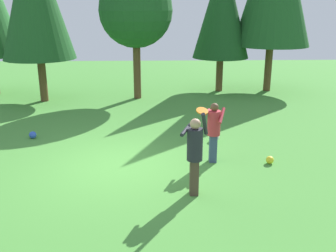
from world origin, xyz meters
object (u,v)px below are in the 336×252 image
(tree_center, at_px, (136,11))
(person_catcher, at_px, (214,128))
(frisbee, at_px, (202,111))
(ball_blue, at_px, (33,135))
(person_thrower, at_px, (195,150))
(ball_white, at_px, (215,137))
(tree_right, at_px, (222,7))
(ball_yellow, at_px, (270,160))

(tree_center, bearing_deg, person_catcher, -72.91)
(frisbee, bearing_deg, ball_blue, 145.25)
(ball_blue, bearing_deg, tree_center, 60.51)
(person_catcher, height_order, ball_blue, person_catcher)
(person_catcher, height_order, frisbee, frisbee)
(person_thrower, height_order, ball_blue, person_thrower)
(frisbee, distance_m, tree_center, 9.22)
(person_thrower, relative_size, ball_white, 6.97)
(person_catcher, bearing_deg, tree_right, -170.17)
(frisbee, distance_m, ball_yellow, 2.81)
(tree_right, xyz_separation_m, tree_center, (-3.91, -1.41, -0.17))
(ball_blue, relative_size, tree_center, 0.04)
(ball_blue, xyz_separation_m, tree_center, (3.07, 5.42, 3.66))
(ball_white, relative_size, tree_right, 0.04)
(ball_blue, xyz_separation_m, ball_white, (5.67, -0.47, 0.03))
(frisbee, distance_m, tree_right, 10.66)
(person_thrower, relative_size, person_catcher, 1.20)
(frisbee, height_order, tree_center, tree_center)
(person_catcher, height_order, ball_yellow, person_catcher)
(ball_white, height_order, tree_right, tree_right)
(person_thrower, relative_size, tree_center, 0.36)
(frisbee, height_order, ball_yellow, frisbee)
(tree_right, bearing_deg, ball_white, -100.11)
(person_thrower, relative_size, frisbee, 5.63)
(ball_blue, bearing_deg, tree_right, 44.44)
(person_catcher, distance_m, ball_yellow, 1.72)
(tree_right, relative_size, tree_center, 1.18)
(ball_white, bearing_deg, ball_yellow, -56.58)
(person_thrower, bearing_deg, person_catcher, 1.13)
(ball_blue, distance_m, ball_yellow, 7.22)
(person_catcher, xyz_separation_m, ball_blue, (-5.37, 2.06, -0.84))
(person_catcher, distance_m, tree_right, 9.53)
(person_catcher, relative_size, ball_yellow, 7.77)
(ball_white, height_order, tree_center, tree_center)
(person_catcher, height_order, tree_right, tree_right)
(person_catcher, xyz_separation_m, frisbee, (-0.48, -1.33, 0.82))
(ball_yellow, bearing_deg, person_thrower, -143.03)
(frisbee, bearing_deg, tree_center, 101.66)
(ball_white, bearing_deg, person_thrower, -106.05)
(person_catcher, relative_size, tree_right, 0.25)
(ball_white, distance_m, tree_center, 7.39)
(person_catcher, distance_m, ball_blue, 5.81)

